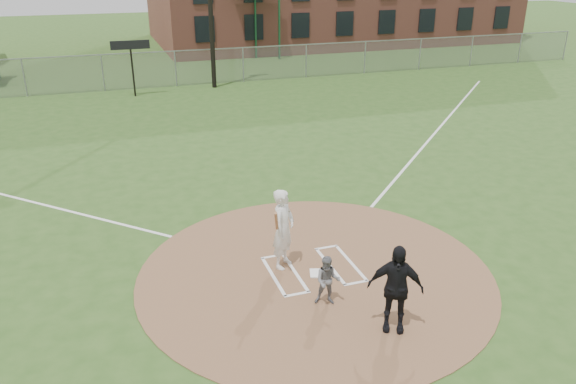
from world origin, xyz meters
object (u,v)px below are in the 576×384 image
object	(u,v)px
home_plate	(318,273)
batter_at_plate	(283,229)
catcher	(328,281)
umpire	(395,288)

from	to	relation	value
home_plate	batter_at_plate	xyz separation A→B (m)	(-0.66, 0.64, 0.98)
catcher	umpire	xyz separation A→B (m)	(0.91, -1.24, 0.37)
catcher	home_plate	bearing A→B (deg)	100.50
catcher	batter_at_plate	xyz separation A→B (m)	(-0.38, 1.83, 0.43)
home_plate	catcher	bearing A→B (deg)	-102.96
batter_at_plate	catcher	bearing A→B (deg)	-78.12
home_plate	umpire	size ratio (longest dim) A/B	0.21
home_plate	catcher	distance (m)	1.34
home_plate	catcher	world-z (taller)	catcher
catcher	batter_at_plate	bearing A→B (deg)	125.33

